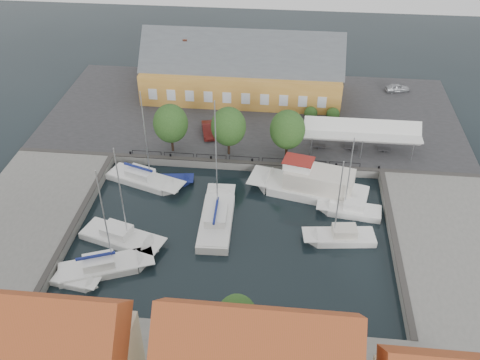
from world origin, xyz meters
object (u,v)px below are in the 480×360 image
at_px(west_boat_c, 121,238).
at_px(west_boat_d, 104,268).
at_px(trawler, 313,186).
at_px(east_boat_b, 341,238).
at_px(tent_canopy, 362,132).
at_px(car_silver, 397,88).
at_px(east_boat_a, 350,211).
at_px(west_boat_a, 144,180).
at_px(warehouse, 238,72).
at_px(launch_sw, 75,282).
at_px(center_sailboat, 217,220).
at_px(launch_nw, 172,181).
at_px(car_red, 208,130).

bearing_deg(west_boat_c, west_boat_d, -95.82).
relative_size(trawler, east_boat_b, 1.37).
distance_m(tent_canopy, car_silver, 18.39).
distance_m(east_boat_a, west_boat_c, 24.49).
bearing_deg(car_silver, west_boat_a, 115.41).
bearing_deg(warehouse, west_boat_c, -105.00).
bearing_deg(launch_sw, center_sailboat, 39.98).
xyz_separation_m(east_boat_a, launch_nw, (-20.40, 3.65, -0.17)).
relative_size(trawler, launch_sw, 2.96).
distance_m(trawler, east_boat_a, 5.22).
distance_m(tent_canopy, east_boat_a, 11.89).
relative_size(car_silver, east_boat_b, 0.35).
relative_size(west_boat_a, west_boat_c, 1.05).
height_order(tent_canopy, west_boat_a, west_boat_a).
relative_size(tent_canopy, west_boat_a, 1.12).
distance_m(warehouse, west_boat_d, 37.56).
relative_size(car_red, east_boat_a, 0.42).
relative_size(car_red, center_sailboat, 0.29).
bearing_deg(west_boat_d, tent_canopy, 41.15).
relative_size(car_red, west_boat_a, 0.33).
height_order(center_sailboat, west_boat_d, center_sailboat).
relative_size(center_sailboat, east_boat_a, 1.44).
xyz_separation_m(tent_canopy, west_boat_c, (-25.17, -18.13, -3.42)).
height_order(warehouse, car_red, warehouse).
bearing_deg(west_boat_d, launch_sw, -137.76).
bearing_deg(east_boat_b, trawler, 110.71).
bearing_deg(east_boat_b, west_boat_d, -163.72).
height_order(west_boat_c, launch_nw, west_boat_c).
bearing_deg(launch_nw, west_boat_d, -103.49).
distance_m(car_red, center_sailboat, 16.54).
bearing_deg(west_boat_d, warehouse, 76.04).
distance_m(car_red, east_boat_a, 21.91).
relative_size(east_boat_a, west_boat_d, 0.84).
relative_size(tent_canopy, center_sailboat, 0.97).
distance_m(tent_canopy, trawler, 10.36).
xyz_separation_m(west_boat_c, launch_nw, (3.11, 10.51, -0.17)).
xyz_separation_m(car_silver, center_sailboat, (-22.64, -31.31, -1.25)).
relative_size(east_boat_b, west_boat_d, 0.85).
bearing_deg(west_boat_c, east_boat_a, 16.28).
bearing_deg(car_silver, west_boat_c, 125.23).
distance_m(trawler, west_boat_d, 24.38).
height_order(tent_canopy, car_silver, tent_canopy).
distance_m(west_boat_c, west_boat_d, 4.26).
bearing_deg(trawler, east_boat_b, -69.29).
bearing_deg(center_sailboat, trawler, 31.59).
bearing_deg(west_boat_d, center_sailboat, 39.46).
bearing_deg(east_boat_a, launch_nw, 169.85).
bearing_deg(west_boat_a, warehouse, 68.16).
xyz_separation_m(warehouse, center_sailboat, (0.75, -28.20, -4.07)).
relative_size(car_red, trawler, 0.30).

